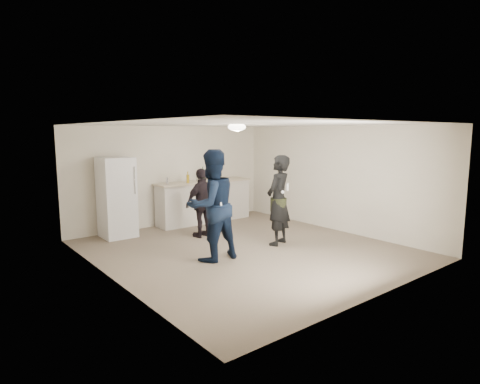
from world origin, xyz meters
TOP-DOWN VIEW (x-y plane):
  - floor at (0.00, 0.00)m, footprint 6.00×6.00m
  - ceiling at (0.00, 0.00)m, footprint 6.00×6.00m
  - wall_back at (0.00, 3.00)m, footprint 6.00×0.00m
  - wall_front at (0.00, -3.00)m, footprint 6.00×0.00m
  - wall_left at (-2.75, 0.00)m, footprint 0.00×6.00m
  - wall_right at (2.75, 0.00)m, footprint 0.00×6.00m
  - counter at (0.76, 2.67)m, footprint 2.60×0.56m
  - counter_top at (0.76, 2.67)m, footprint 2.68×0.64m
  - fridge at (-1.63, 2.60)m, footprint 0.70×0.70m
  - fridge_handle at (-1.35, 2.23)m, footprint 0.02×0.02m
  - ceiling_dome at (0.00, 0.30)m, footprint 0.36×0.36m
  - shaker at (-0.33, 2.64)m, footprint 0.08×0.08m
  - man at (-0.91, -0.12)m, footprint 1.00×0.78m
  - woman at (0.77, -0.13)m, footprint 0.80×0.67m
  - camo_shorts at (0.77, -0.13)m, footprint 0.34×0.34m
  - spectator at (-0.13, 1.39)m, footprint 0.95×0.48m
  - remote_man at (-0.91, -0.40)m, footprint 0.04×0.04m
  - nunchuk_man at (-0.79, -0.37)m, footprint 0.07×0.07m
  - remote_woman at (0.77, -0.38)m, footprint 0.04×0.04m
  - nunchuk_woman at (0.67, -0.35)m, footprint 0.07×0.07m
  - bottle_cluster at (0.82, 2.72)m, footprint 1.11×0.33m

SIDE VIEW (x-z plane):
  - floor at x=0.00m, z-range 0.00..0.00m
  - counter at x=0.76m, z-range 0.00..1.05m
  - spectator at x=-0.13m, z-range 0.00..1.56m
  - camo_shorts at x=0.77m, z-range 0.71..0.99m
  - fridge at x=-1.63m, z-range 0.00..1.80m
  - woman at x=0.77m, z-range 0.00..1.88m
  - nunchuk_man at x=-0.79m, z-range 0.95..1.01m
  - man at x=-0.91m, z-range 0.00..2.04m
  - remote_man at x=-0.91m, z-range 0.98..1.12m
  - counter_top at x=0.76m, z-range 1.05..1.09m
  - nunchuk_woman at x=0.67m, z-range 1.11..1.18m
  - shaker at x=-0.33m, z-range 1.09..1.26m
  - bottle_cluster at x=0.82m, z-range 1.06..1.34m
  - wall_back at x=0.00m, z-range -1.75..4.25m
  - wall_front at x=0.00m, z-range -1.75..4.25m
  - wall_left at x=-2.75m, z-range -1.75..4.25m
  - wall_right at x=2.75m, z-range -1.75..4.25m
  - remote_woman at x=0.77m, z-range 1.18..1.32m
  - fridge_handle at x=-1.35m, z-range 1.00..1.60m
  - ceiling_dome at x=0.00m, z-range 2.37..2.53m
  - ceiling at x=0.00m, z-range 2.50..2.50m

